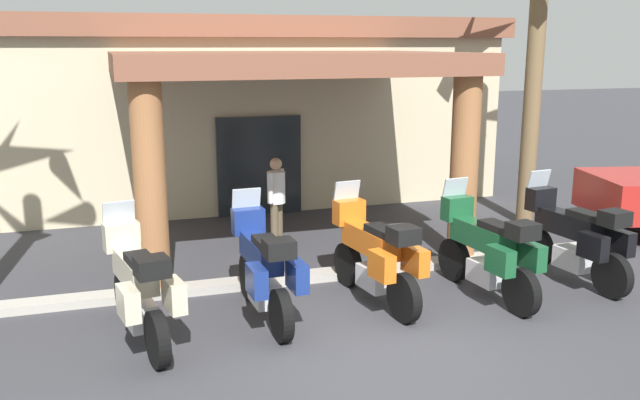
% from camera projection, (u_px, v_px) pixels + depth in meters
% --- Properties ---
extents(ground_plane, '(80.00, 80.00, 0.00)m').
position_uv_depth(ground_plane, '(389.00, 349.00, 8.19)').
color(ground_plane, '#38383D').
extents(motel_building, '(11.88, 10.99, 4.15)m').
position_uv_depth(motel_building, '(232.00, 104.00, 16.94)').
color(motel_building, beige).
rests_on(motel_building, ground_plane).
extents(motorcycle_cream, '(0.88, 2.20, 1.61)m').
position_uv_depth(motorcycle_cream, '(139.00, 288.00, 8.22)').
color(motorcycle_cream, black).
rests_on(motorcycle_cream, ground_plane).
extents(motorcycle_blue, '(0.72, 2.21, 1.61)m').
position_uv_depth(motorcycle_blue, '(264.00, 268.00, 8.94)').
color(motorcycle_blue, black).
rests_on(motorcycle_blue, ground_plane).
extents(motorcycle_orange, '(0.81, 2.21, 1.61)m').
position_uv_depth(motorcycle_orange, '(375.00, 255.00, 9.50)').
color(motorcycle_orange, black).
rests_on(motorcycle_orange, ground_plane).
extents(motorcycle_green, '(0.75, 2.21, 1.61)m').
position_uv_depth(motorcycle_green, '(488.00, 251.00, 9.71)').
color(motorcycle_green, black).
rests_on(motorcycle_green, ground_plane).
extents(motorcycle_black, '(0.78, 2.21, 1.61)m').
position_uv_depth(motorcycle_black, '(575.00, 238.00, 10.35)').
color(motorcycle_black, black).
rests_on(motorcycle_black, ground_plane).
extents(pedestrian, '(0.37, 0.43, 1.61)m').
position_uv_depth(pedestrian, '(276.00, 196.00, 12.17)').
color(pedestrian, brown).
rests_on(pedestrian, ground_plane).
extents(palm_tree_near_portico, '(2.28, 2.38, 5.89)m').
position_uv_depth(palm_tree_near_portico, '(539.00, 7.00, 13.03)').
color(palm_tree_near_portico, brown).
rests_on(palm_tree_near_portico, ground_plane).
extents(curb_strip, '(10.04, 0.36, 0.12)m').
position_uv_depth(curb_strip, '(346.00, 273.00, 10.74)').
color(curb_strip, '#ADA89E').
rests_on(curb_strip, ground_plane).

